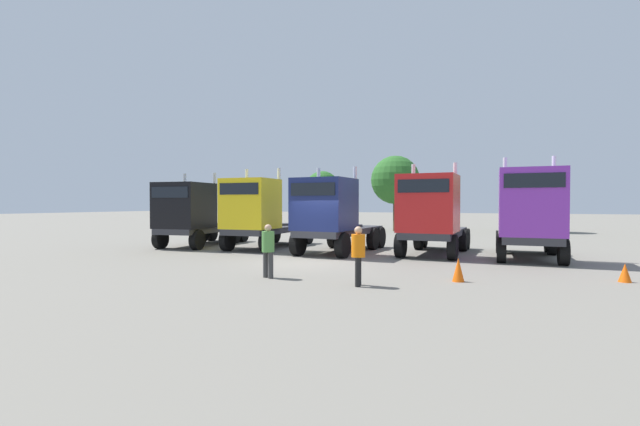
{
  "coord_description": "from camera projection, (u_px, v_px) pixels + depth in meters",
  "views": [
    {
      "loc": [
        7.68,
        -16.18,
        2.37
      ],
      "look_at": [
        -1.42,
        4.89,
        1.88
      ],
      "focal_mm": 25.09,
      "sensor_mm": 36.0,
      "label": 1
    }
  ],
  "objects": [
    {
      "name": "oak_far_right",
      "position": [
        536.0,
        189.0,
        36.92
      ],
      "size": [
        3.37,
        3.37,
        5.27
      ],
      "color": "#4C3823",
      "rests_on": "ground"
    },
    {
      "name": "semi_truck_purple",
      "position": [
        530.0,
        214.0,
        18.43
      ],
      "size": [
        2.77,
        6.13,
        4.36
      ],
      "rotation": [
        0.0,
        0.0,
        -1.53
      ],
      "color": "#333338",
      "rests_on": "ground"
    },
    {
      "name": "semi_truck_navy",
      "position": [
        331.0,
        215.0,
        20.89
      ],
      "size": [
        2.81,
        6.51,
        4.11
      ],
      "rotation": [
        0.0,
        0.0,
        -1.61
      ],
      "color": "#333338",
      "rests_on": "ground"
    },
    {
      "name": "visitor_with_camera",
      "position": [
        268.0,
        247.0,
        14.19
      ],
      "size": [
        0.53,
        0.53,
        1.71
      ],
      "rotation": [
        0.0,
        0.0,
        1.15
      ],
      "color": "#393939",
      "rests_on": "ground"
    },
    {
      "name": "oak_far_left",
      "position": [
        322.0,
        188.0,
        40.97
      ],
      "size": [
        3.1,
        3.1,
        5.35
      ],
      "color": "#4C3823",
      "rests_on": "ground"
    },
    {
      "name": "semi_truck_black",
      "position": [
        192.0,
        214.0,
        24.22
      ],
      "size": [
        3.22,
        6.58,
        4.06
      ],
      "rotation": [
        0.0,
        0.0,
        -1.46
      ],
      "color": "#333338",
      "rests_on": "ground"
    },
    {
      "name": "traffic_cone_near",
      "position": [
        625.0,
        273.0,
        13.43
      ],
      "size": [
        0.36,
        0.36,
        0.57
      ],
      "primitive_type": "cone",
      "color": "#F2590C",
      "rests_on": "ground"
    },
    {
      "name": "ground",
      "position": [
        304.0,
        262.0,
        17.95
      ],
      "size": [
        200.0,
        200.0,
        0.0
      ],
      "primitive_type": "plane",
      "color": "slate"
    },
    {
      "name": "traffic_cone_mid",
      "position": [
        458.0,
        270.0,
        13.53
      ],
      "size": [
        0.36,
        0.36,
        0.72
      ],
      "primitive_type": "cone",
      "color": "#F2590C",
      "rests_on": "ground"
    },
    {
      "name": "semi_truck_red",
      "position": [
        431.0,
        214.0,
        20.08
      ],
      "size": [
        2.63,
        6.26,
        4.22
      ],
      "rotation": [
        0.0,
        0.0,
        -1.58
      ],
      "color": "#333338",
      "rests_on": "ground"
    },
    {
      "name": "visitor_in_hivis",
      "position": [
        358.0,
        251.0,
        12.81
      ],
      "size": [
        0.48,
        0.48,
        1.71
      ],
      "rotation": [
        0.0,
        0.0,
        3.38
      ],
      "color": "black",
      "rests_on": "ground"
    },
    {
      "name": "oak_far_centre",
      "position": [
        395.0,
        180.0,
        38.23
      ],
      "size": [
        4.14,
        4.14,
        6.46
      ],
      "color": "#4C3823",
      "rests_on": "ground"
    },
    {
      "name": "semi_truck_yellow",
      "position": [
        258.0,
        214.0,
        22.96
      ],
      "size": [
        2.8,
        6.53,
        4.2
      ],
      "rotation": [
        0.0,
        0.0,
        -1.53
      ],
      "color": "#333338",
      "rests_on": "ground"
    }
  ]
}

